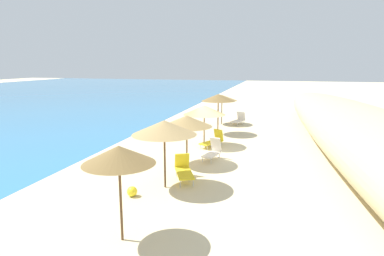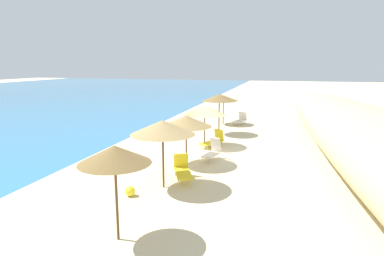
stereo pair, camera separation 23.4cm
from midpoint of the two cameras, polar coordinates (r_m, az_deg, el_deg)
ground_plane at (r=18.88m, az=4.13°, el=-4.16°), size 160.00×160.00×0.00m
beach_umbrella_0 at (r=9.26m, az=-12.42°, el=-4.49°), size 2.01×2.01×2.76m
beach_umbrella_1 at (r=13.07m, az=-4.54°, el=0.09°), size 2.57×2.57×2.75m
beach_umbrella_2 at (r=16.22m, az=-0.58°, el=1.20°), size 2.51×2.51×2.44m
beach_umbrella_3 at (r=19.83m, az=2.53°, el=3.07°), size 2.51×2.51×2.47m
beach_umbrella_4 at (r=23.32m, az=4.99°, el=5.19°), size 2.37×2.37×2.84m
beach_umbrella_5 at (r=27.29m, az=5.67°, el=5.18°), size 2.48×2.48×2.41m
lounge_chair_0 at (r=20.01m, az=4.05°, el=-2.14°), size 1.70×1.29×1.00m
lounge_chair_1 at (r=27.58m, az=8.51°, el=1.42°), size 1.57×1.09×0.98m
lounge_chair_2 at (r=17.32m, az=3.94°, el=-3.98°), size 1.45×0.85×1.13m
lounge_chair_3 at (r=14.37m, az=-1.17°, el=-7.18°), size 1.77×1.26×1.04m
beach_ball at (r=12.96m, az=-10.03°, el=-10.62°), size 0.39×0.39×0.39m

